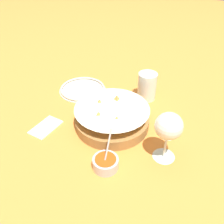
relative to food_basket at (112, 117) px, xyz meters
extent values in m
plane|color=orange|center=(0.02, 0.01, -0.03)|extent=(4.00, 4.00, 0.00)
cylinder|color=olive|center=(0.00, 0.00, -0.02)|extent=(0.25, 0.25, 0.04)
cone|color=#EDE5C6|center=(0.00, 0.00, 0.00)|extent=(0.25, 0.25, 0.07)
cylinder|color=#3D842D|center=(0.00, 0.00, -0.01)|extent=(0.19, 0.19, 0.01)
pyramid|color=#CC8E42|center=(0.06, 0.01, 0.02)|extent=(0.10, 0.09, 0.06)
pyramid|color=#CC8E42|center=(0.02, 0.05, 0.02)|extent=(0.07, 0.05, 0.06)
pyramid|color=#CC8E42|center=(-0.05, 0.02, 0.02)|extent=(0.08, 0.07, 0.06)
pyramid|color=#CC8E42|center=(-0.04, -0.04, 0.02)|extent=(0.08, 0.09, 0.05)
pyramid|color=#CC8E42|center=(0.00, 0.00, 0.02)|extent=(0.08, 0.09, 0.05)
cylinder|color=#B7B7BC|center=(-0.18, -0.06, -0.02)|extent=(0.07, 0.07, 0.03)
cylinder|color=#CC4C14|center=(-0.18, -0.06, -0.01)|extent=(0.06, 0.06, 0.02)
cylinder|color=#B7B7BC|center=(-0.17, -0.06, 0.03)|extent=(0.06, 0.01, 0.11)
cylinder|color=silver|center=(-0.07, -0.20, -0.03)|extent=(0.07, 0.07, 0.00)
cylinder|color=silver|center=(-0.07, -0.20, 0.01)|extent=(0.01, 0.01, 0.08)
sphere|color=silver|center=(-0.07, -0.20, 0.09)|extent=(0.08, 0.08, 0.08)
sphere|color=#DBD17A|center=(-0.07, -0.20, 0.08)|extent=(0.05, 0.05, 0.05)
cylinder|color=silver|center=(0.21, -0.06, 0.02)|extent=(0.07, 0.07, 0.11)
cylinder|color=#935119|center=(0.21, -0.06, 0.01)|extent=(0.06, 0.06, 0.08)
torus|color=silver|center=(0.25, -0.06, 0.02)|extent=(0.07, 0.01, 0.07)
cylinder|color=silver|center=(0.16, 0.20, -0.03)|extent=(0.19, 0.19, 0.01)
torus|color=silver|center=(0.16, 0.20, -0.02)|extent=(0.19, 0.19, 0.01)
cube|color=white|center=(-0.11, 0.20, -0.03)|extent=(0.12, 0.08, 0.01)
camera|label=1|loc=(-0.61, -0.27, 0.53)|focal=40.00mm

